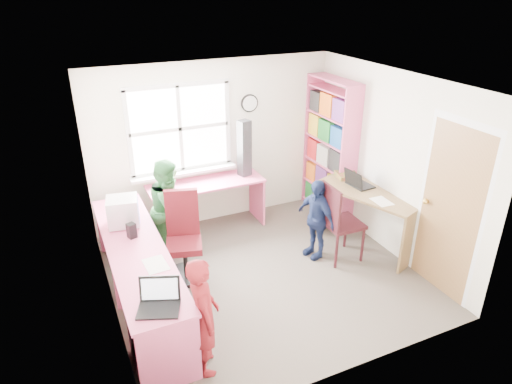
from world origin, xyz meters
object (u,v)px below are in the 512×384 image
laptop_left (159,301)px  person_navy (316,219)px  right_desk (368,206)px  crt_monitor (123,212)px  bookshelf (329,152)px  person_red (204,316)px  cd_tower (244,148)px  swivel_chair (184,241)px  person_green (170,209)px  l_desk (164,284)px  potted_plant (172,179)px  laptop_right (357,182)px  wooden_chair (338,220)px

laptop_left → person_navy: person_navy is taller
right_desk → crt_monitor: bearing=149.5°
right_desk → crt_monitor: 3.17m
bookshelf → person_red: 3.63m
crt_monitor → cd_tower: (1.88, 0.80, 0.24)m
person_red → crt_monitor: bearing=20.7°
bookshelf → person_navy: size_ratio=1.92×
person_navy → right_desk: bearing=73.4°
swivel_chair → laptop_left: 1.60m
bookshelf → cd_tower: size_ratio=2.54×
laptop_left → cd_tower: 3.08m
person_green → swivel_chair: bearing=-142.7°
l_desk → bookshelf: (2.96, 1.47, 0.55)m
l_desk → potted_plant: 1.84m
crt_monitor → person_green: (0.61, 0.31, -0.25)m
laptop_right → bookshelf: bearing=-12.5°
laptop_right → person_navy: size_ratio=0.34×
person_navy → bookshelf: bearing=129.2°
right_desk → person_red: 2.98m
laptop_left → person_navy: (2.31, 1.13, -0.26)m
crt_monitor → wooden_chair: bearing=-4.5°
l_desk → right_desk: bearing=7.3°
laptop_left → wooden_chair: bearing=42.2°
person_green → person_navy: (1.71, -0.81, -0.13)m
cd_tower → person_green: size_ratio=0.61×
person_red → potted_plant: bearing=-0.7°
cd_tower → right_desk: bearing=-62.4°
crt_monitor → person_green: bearing=37.4°
bookshelf → cd_tower: (-1.29, 0.26, 0.16)m
l_desk → person_navy: size_ratio=2.69×
bookshelf → swivel_chair: 2.68m
swivel_chair → person_red: bearing=-84.2°
l_desk → swivel_chair: bearing=59.6°
l_desk → wooden_chair: bearing=6.3°
crt_monitor → right_desk: bearing=0.1°
bookshelf → cd_tower: bookshelf is taller
laptop_right → right_desk: bearing=-167.8°
person_red → person_green: person_green is taller
person_red → cd_tower: bearing=-22.0°
l_desk → laptop_right: laptop_right is taller
l_desk → bookshelf: bearing=26.4°
wooden_chair → potted_plant: (-1.76, 1.44, 0.31)m
laptop_left → person_red: (0.36, -0.12, -0.21)m
l_desk → person_green: size_ratio=2.17×
swivel_chair → potted_plant: 1.05m
right_desk → swivel_chair: swivel_chair is taller
swivel_chair → laptop_left: size_ratio=2.46×
laptop_right → cd_tower: size_ratio=0.45×
laptop_right → person_red: 3.02m
crt_monitor → laptop_right: size_ratio=1.08×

